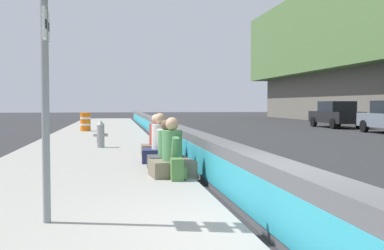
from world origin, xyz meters
name	(u,v)px	position (x,y,z in m)	size (l,w,h in m)	color
ground_plane	(286,239)	(0.00, 0.00, 0.00)	(160.00, 160.00, 0.00)	#2B2B2D
sidewalk_strip	(44,244)	(0.00, 2.65, 0.07)	(80.00, 4.40, 0.14)	gray
jersey_barrier	(286,202)	(0.00, 0.00, 0.42)	(76.00, 0.45, 0.85)	#545456
route_sign_post	(45,43)	(0.63, 2.70, 2.23)	(0.44, 0.09, 3.60)	gray
fire_hydrant	(101,133)	(10.02, 2.37, 0.59)	(0.26, 0.46, 0.88)	gray
seated_person_foreground	(172,158)	(3.81, 0.83, 0.50)	(0.78, 0.89, 1.14)	#706651
seated_person_middle	(167,154)	(4.79, 0.83, 0.47)	(0.69, 0.80, 1.07)	#424247
seated_person_rear	(160,147)	(5.99, 0.85, 0.51)	(0.79, 0.90, 1.17)	#23284C
seated_person_far	(156,143)	(7.36, 0.82, 0.49)	(0.71, 0.81, 1.12)	#706651
backpack	(177,170)	(3.33, 0.79, 0.33)	(0.32, 0.28, 0.40)	#4C7A3D
construction_barrel	(85,122)	(19.24, 3.42, 0.62)	(0.54, 0.54, 0.95)	orange
parked_car_midline	(336,114)	(22.68, -12.16, 0.86)	(4.52, 1.98, 1.71)	black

